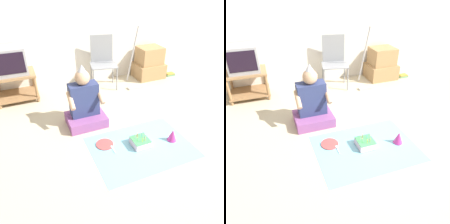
# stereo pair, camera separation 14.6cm
# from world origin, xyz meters

# --- Properties ---
(ground_plane) EXTENTS (16.00, 16.00, 0.00)m
(ground_plane) POSITION_xyz_m (0.00, 0.00, 0.00)
(ground_plane) COLOR beige
(wall_back) EXTENTS (6.40, 0.06, 2.55)m
(wall_back) POSITION_xyz_m (0.00, 2.07, 1.27)
(wall_back) COLOR silver
(wall_back) RESTS_ON ground_plane
(tv_stand) EXTENTS (0.65, 0.50, 0.46)m
(tv_stand) POSITION_xyz_m (-1.63, 1.79, 0.28)
(tv_stand) COLOR #997047
(tv_stand) RESTS_ON ground_plane
(tv) EXTENTS (0.47, 0.42, 0.42)m
(tv) POSITION_xyz_m (-1.63, 1.80, 0.67)
(tv) COLOR #99999E
(tv) RESTS_ON tv_stand
(folding_chair) EXTENTS (0.52, 0.46, 0.92)m
(folding_chair) POSITION_xyz_m (-0.12, 1.74, 0.52)
(folding_chair) COLOR gray
(folding_chair) RESTS_ON ground_plane
(cardboard_box_stack) EXTENTS (0.57, 0.48, 0.61)m
(cardboard_box_stack) POSITION_xyz_m (0.88, 1.77, 0.28)
(cardboard_box_stack) COLOR #A87F51
(cardboard_box_stack) RESTS_ON ground_plane
(dust_mop) EXTENTS (0.28, 0.39, 1.11)m
(dust_mop) POSITION_xyz_m (0.37, 1.48, 0.31)
(dust_mop) COLOR #B2ADA3
(dust_mop) RESTS_ON ground_plane
(book_pile) EXTENTS (0.19, 0.14, 0.05)m
(book_pile) POSITION_xyz_m (1.34, 1.65, 0.02)
(book_pile) COLOR #60936B
(book_pile) RESTS_ON ground_plane
(person_seated) EXTENTS (0.53, 0.43, 0.86)m
(person_seated) POSITION_xyz_m (-0.80, 0.67, 0.28)
(person_seated) COLOR #8C4C8C
(person_seated) RESTS_ON ground_plane
(party_cloth) EXTENTS (1.23, 0.89, 0.01)m
(party_cloth) POSITION_xyz_m (-0.33, -0.10, 0.00)
(party_cloth) COLOR #7FC6E0
(party_cloth) RESTS_ON ground_plane
(birthday_cake) EXTENTS (0.21, 0.21, 0.15)m
(birthday_cake) POSITION_xyz_m (-0.33, -0.06, 0.05)
(birthday_cake) COLOR silver
(birthday_cake) RESTS_ON party_cloth
(party_hat_blue) EXTENTS (0.12, 0.12, 0.16)m
(party_hat_blue) POSITION_xyz_m (0.09, -0.14, 0.08)
(party_hat_blue) COLOR #CC338C
(party_hat_blue) RESTS_ON party_cloth
(paper_plate) EXTENTS (0.22, 0.22, 0.01)m
(paper_plate) POSITION_xyz_m (-0.73, 0.12, 0.01)
(paper_plate) COLOR #D84C4C
(paper_plate) RESTS_ON party_cloth
(plastic_spoon_near) EXTENTS (0.04, 0.15, 0.01)m
(plastic_spoon_near) POSITION_xyz_m (-0.67, 0.02, 0.01)
(plastic_spoon_near) COLOR white
(plastic_spoon_near) RESTS_ON party_cloth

